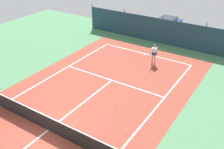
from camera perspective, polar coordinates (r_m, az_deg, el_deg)
ground_plane at (r=14.91m, az=-13.83°, el=-11.79°), size 36.00×36.00×0.00m
court_surface at (r=14.91m, az=-13.83°, el=-11.78°), size 11.02×26.60×0.01m
tennis_net at (r=14.59m, az=-14.06°, el=-10.27°), size 10.12×0.10×1.10m
back_fence at (r=25.98m, az=11.01°, el=8.54°), size 16.30×0.98×2.70m
tennis_player at (r=21.14m, az=9.20°, el=4.71°), size 0.56×0.83×1.64m
tennis_ball_near_player at (r=22.24m, az=2.55°, el=3.70°), size 0.07×0.07×0.07m
tennis_ball_midcourt at (r=14.29m, az=3.36°, el=-12.76°), size 0.07×0.07×0.07m
tennis_ball_by_sideline at (r=15.84m, az=0.80°, el=-7.86°), size 0.07×0.07×0.07m
parked_car at (r=28.27m, az=11.97°, el=10.50°), size 2.08×4.23×1.68m
water_bottle at (r=19.44m, az=-23.48°, el=-2.63°), size 0.08×0.08×0.24m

